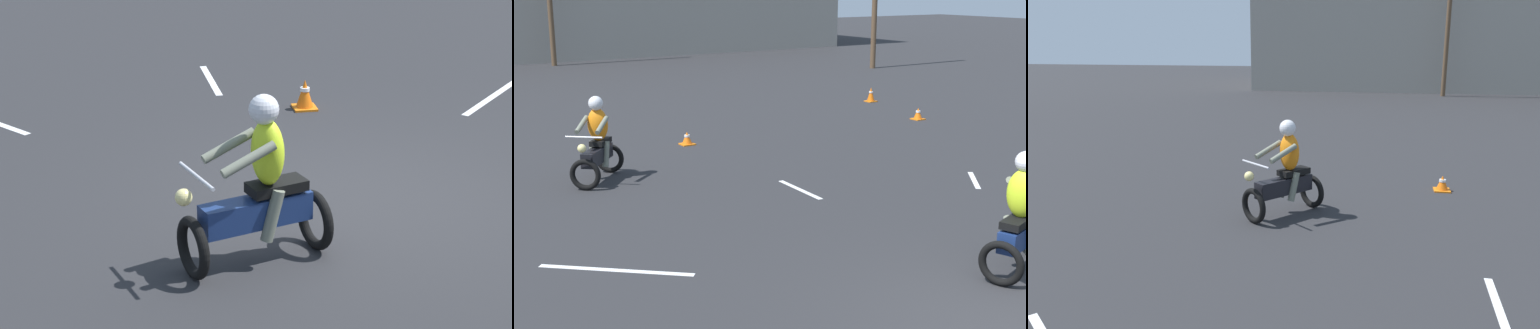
# 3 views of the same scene
# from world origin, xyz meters

# --- Properties ---
(ground_plane) EXTENTS (120.00, 120.00, 0.00)m
(ground_plane) POSITION_xyz_m (0.00, 0.00, 0.00)
(ground_plane) COLOR #28282B
(motorcycle_rider_foreground) EXTENTS (1.55, 1.02, 1.66)m
(motorcycle_rider_foreground) POSITION_xyz_m (1.33, 1.31, 0.73)
(motorcycle_rider_foreground) COLOR black
(motorcycle_rider_foreground) RESTS_ON ground
(traffic_cone_far_right) EXTENTS (0.32, 0.32, 0.41)m
(traffic_cone_far_right) POSITION_xyz_m (-0.10, -3.10, 0.20)
(traffic_cone_far_right) COLOR orange
(traffic_cone_far_right) RESTS_ON ground
(lane_stripe_sw) EXTENTS (1.49, 1.54, 0.01)m
(lane_stripe_sw) POSITION_xyz_m (-2.88, -3.17, 0.00)
(lane_stripe_sw) COLOR silver
(lane_stripe_sw) RESTS_ON ground
(lane_stripe_s) EXTENTS (0.15, 1.55, 0.01)m
(lane_stripe_s) POSITION_xyz_m (1.00, -4.66, 0.00)
(lane_stripe_s) COLOR silver
(lane_stripe_s) RESTS_ON ground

